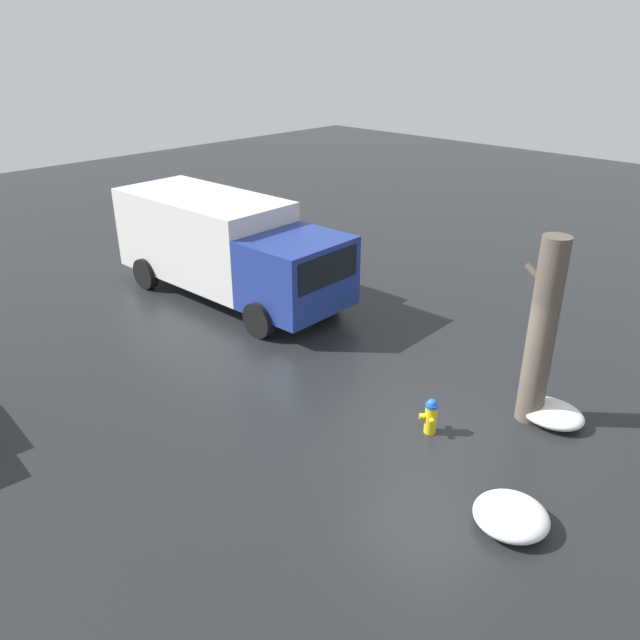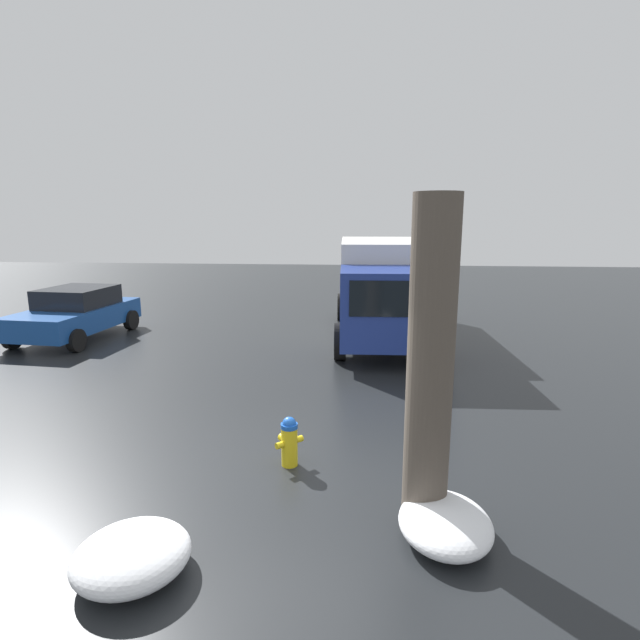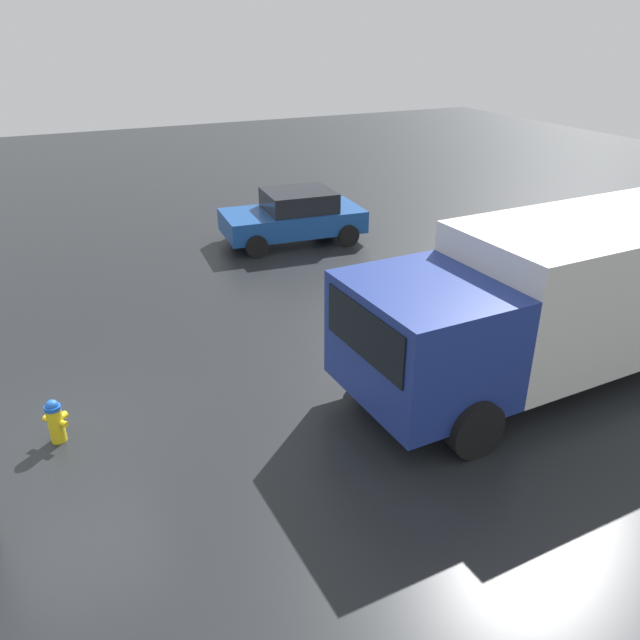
# 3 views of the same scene
# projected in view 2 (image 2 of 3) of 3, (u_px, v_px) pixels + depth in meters

# --- Properties ---
(ground_plane) EXTENTS (60.00, 60.00, 0.00)m
(ground_plane) POSITION_uv_depth(u_px,v_px,m) (290.00, 465.00, 6.99)
(ground_plane) COLOR black
(fire_hydrant) EXTENTS (0.37, 0.38, 0.71)m
(fire_hydrant) POSITION_uv_depth(u_px,v_px,m) (289.00, 441.00, 6.92)
(fire_hydrant) COLOR yellow
(fire_hydrant) RESTS_ON ground_plane
(tree_trunk) EXTENTS (0.77, 0.51, 3.66)m
(tree_trunk) POSITION_uv_depth(u_px,v_px,m) (430.00, 364.00, 5.40)
(tree_trunk) COLOR brown
(tree_trunk) RESTS_ON ground_plane
(delivery_truck) EXTENTS (7.33, 2.94, 2.73)m
(delivery_truck) POSITION_uv_depth(u_px,v_px,m) (384.00, 284.00, 14.37)
(delivery_truck) COLOR navy
(delivery_truck) RESTS_ON ground_plane
(parked_car) EXTENTS (4.02, 2.33, 1.44)m
(parked_car) POSITION_uv_depth(u_px,v_px,m) (76.00, 313.00, 14.19)
(parked_car) COLOR #194793
(parked_car) RESTS_ON ground_plane
(snow_pile_by_hydrant) EXTENTS (1.14, 1.12, 0.40)m
(snow_pile_by_hydrant) POSITION_uv_depth(u_px,v_px,m) (132.00, 555.00, 4.82)
(snow_pile_by_hydrant) COLOR white
(snow_pile_by_hydrant) RESTS_ON ground_plane
(snow_pile_curbside) EXTENTS (1.23, 1.00, 0.36)m
(snow_pile_curbside) POSITION_uv_depth(u_px,v_px,m) (445.00, 523.00, 5.36)
(snow_pile_curbside) COLOR white
(snow_pile_curbside) RESTS_ON ground_plane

